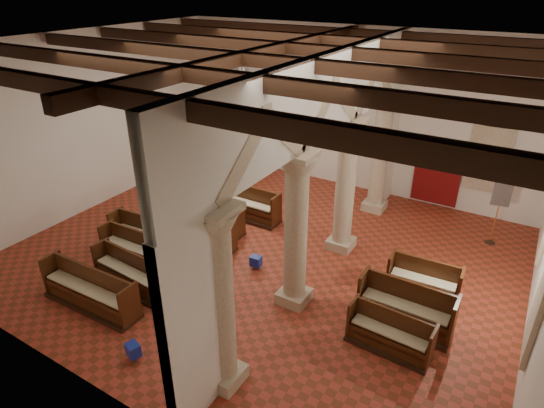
{
  "coord_description": "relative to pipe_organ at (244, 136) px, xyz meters",
  "views": [
    {
      "loc": [
        6.14,
        -9.78,
        7.51
      ],
      "look_at": [
        -0.06,
        0.5,
        1.45
      ],
      "focal_mm": 30.0,
      "sensor_mm": 36.0,
      "label": 1
    }
  ],
  "objects": [
    {
      "name": "window_back",
      "position": [
        9.5,
        0.48,
        0.83
      ],
      "size": [
        1.0,
        0.03,
        2.2
      ],
      "primitive_type": "cube",
      "color": "#2B6150",
      "rests_on": "wall_back"
    },
    {
      "name": "processional_banner",
      "position": [
        10.21,
        -1.31,
        -0.59
      ],
      "size": [
        0.52,
        0.66,
        2.27
      ],
      "rotation": [
        0.0,
        0.0,
        0.16
      ],
      "color": "black",
      "rests_on": "floor"
    },
    {
      "name": "aisle_pew_2",
      "position": [
        9.06,
        -5.13,
        -1.02
      ],
      "size": [
        1.84,
        0.79,
        1.05
      ],
      "rotation": [
        0.0,
        0.0,
        0.05
      ],
      "color": "black",
      "rests_on": "floor"
    },
    {
      "name": "nave_pew_3",
      "position": [
        1.89,
        -7.17,
        -1.01
      ],
      "size": [
        3.48,
        0.97,
        1.11
      ],
      "rotation": [
        0.0,
        0.0,
        0.07
      ],
      "color": "black",
      "rests_on": "floor"
    },
    {
      "name": "aisle_pew_0",
      "position": [
        8.91,
        -7.39,
        -1.05
      ],
      "size": [
        1.91,
        0.73,
        0.97
      ],
      "rotation": [
        0.0,
        0.0,
        -0.05
      ],
      "color": "black",
      "rests_on": "floor"
    },
    {
      "name": "dossal_curtain",
      "position": [
        8.0,
        0.42,
        -0.21
      ],
      "size": [
        1.8,
        0.07,
        2.17
      ],
      "color": "maroon",
      "rests_on": "floor"
    },
    {
      "name": "nave_pew_6",
      "position": [
        2.28,
        -3.88,
        -1.0
      ],
      "size": [
        3.35,
        0.77,
        1.12
      ],
      "rotation": [
        0.0,
        0.0,
        -0.01
      ],
      "color": "black",
      "rests_on": "floor"
    },
    {
      "name": "wall_front",
      "position": [
        4.5,
        -11.5,
        1.63
      ],
      "size": [
        14.0,
        0.02,
        6.0
      ],
      "primitive_type": "cube",
      "color": "white",
      "rests_on": "floor"
    },
    {
      "name": "hymnal_box_b",
      "position": [
        3.51,
        -7.24,
        -1.11
      ],
      "size": [
        0.39,
        0.35,
        0.32
      ],
      "primitive_type": "cube",
      "rotation": [
        0.0,
        0.0,
        0.35
      ],
      "color": "navy",
      "rests_on": "floor"
    },
    {
      "name": "lectern",
      "position": [
        1.03,
        -0.35,
        -0.86
      ],
      "size": [
        0.58,
        0.61,
        1.24
      ],
      "rotation": [
        0.0,
        0.0,
        -0.26
      ],
      "color": "#3B1E12",
      "rests_on": "floor"
    },
    {
      "name": "tube_heater_b",
      "position": [
        2.9,
        -8.81,
        -1.21
      ],
      "size": [
        0.86,
        0.29,
        0.09
      ],
      "primitive_type": "cylinder",
      "rotation": [
        0.0,
        1.57,
        0.25
      ],
      "color": "silver",
      "rests_on": "floor"
    },
    {
      "name": "aisle_pew_1",
      "position": [
        8.98,
        -6.46,
        -0.98
      ],
      "size": [
        2.22,
        0.79,
        1.15
      ],
      "rotation": [
        0.0,
        0.0,
        -0.01
      ],
      "color": "black",
      "rests_on": "floor"
    },
    {
      "name": "window_right_a",
      "position": [
        11.48,
        -7.0,
        0.83
      ],
      "size": [
        0.03,
        1.0,
        2.2
      ],
      "primitive_type": "cube",
      "color": "#2B6150",
      "rests_on": "wall_right"
    },
    {
      "name": "arcade",
      "position": [
        6.3,
        -5.5,
        2.19
      ],
      "size": [
        0.9,
        11.9,
        6.0
      ],
      "color": "beige",
      "rests_on": "floor"
    },
    {
      "name": "ceiling",
      "position": [
        4.5,
        -5.5,
        4.63
      ],
      "size": [
        14.0,
        14.0,
        0.0
      ],
      "primitive_type": "plane",
      "rotation": [
        3.14,
        0.0,
        0.0
      ],
      "color": "#331F11",
      "rests_on": "wall_back"
    },
    {
      "name": "tube_heater_a",
      "position": [
        1.71,
        -9.31,
        -1.21
      ],
      "size": [
        0.85,
        0.46,
        0.09
      ],
      "primitive_type": "cylinder",
      "rotation": [
        0.0,
        1.57,
        -0.43
      ],
      "color": "silver",
      "rests_on": "floor"
    },
    {
      "name": "ceiling_beams",
      "position": [
        4.5,
        -5.5,
        4.45
      ],
      "size": [
        13.8,
        11.8,
        0.3
      ],
      "primitive_type": null,
      "color": "black",
      "rests_on": "wall_back"
    },
    {
      "name": "floor",
      "position": [
        4.5,
        -5.5,
        -1.37
      ],
      "size": [
        14.0,
        14.0,
        0.0
      ],
      "primitive_type": "plane",
      "color": "#A03423",
      "rests_on": "ground"
    },
    {
      "name": "nave_pew_0",
      "position": [
        2.03,
        -9.82,
        -1.01
      ],
      "size": [
        2.84,
        0.79,
        1.08
      ],
      "rotation": [
        0.0,
        0.0,
        0.03
      ],
      "color": "black",
      "rests_on": "floor"
    },
    {
      "name": "nave_pew_2",
      "position": [
        1.88,
        -7.84,
        -1.04
      ],
      "size": [
        2.95,
        0.73,
        1.01
      ],
      "rotation": [
        0.0,
        0.0,
        0.02
      ],
      "color": "black",
      "rests_on": "floor"
    },
    {
      "name": "wall_left",
      "position": [
        -2.5,
        -5.5,
        1.63
      ],
      "size": [
        0.02,
        12.0,
        6.0
      ],
      "primitive_type": "cube",
      "color": "white",
      "rests_on": "floor"
    },
    {
      "name": "pipe_organ",
      "position": [
        0.0,
        0.0,
        0.0
      ],
      "size": [
        2.1,
        0.85,
        4.4
      ],
      "color": "black",
      "rests_on": "floor"
    },
    {
      "name": "hymnal_box_c",
      "position": [
        4.68,
        -6.29,
        -1.12
      ],
      "size": [
        0.32,
        0.27,
        0.3
      ],
      "primitive_type": "cube",
      "rotation": [
        0.0,
        0.0,
        0.09
      ],
      "color": "#151595",
      "rests_on": "floor"
    },
    {
      "name": "nave_pew_5",
      "position": [
        1.89,
        -5.14,
        -1.05
      ],
      "size": [
        2.96,
        0.68,
        0.98
      ],
      "rotation": [
        0.0,
        0.0,
        -0.01
      ],
      "color": "black",
      "rests_on": "floor"
    },
    {
      "name": "nave_pew_1",
      "position": [
        2.41,
        -8.75,
        -1.04
      ],
      "size": [
        2.66,
        0.84,
        1.01
      ],
      "rotation": [
        0.0,
        0.0,
        -0.07
      ],
      "color": "black",
      "rests_on": "floor"
    },
    {
      "name": "nave_pew_4",
      "position": [
        2.16,
        -6.08,
        -1.02
      ],
      "size": [
        3.04,
        0.73,
        1.06
      ],
      "rotation": [
        0.0,
        0.0,
        -0.01
      ],
      "color": "black",
      "rests_on": "floor"
    },
    {
      "name": "hymnal_box_a",
      "position": [
        4.26,
        -10.54,
        -1.12
      ],
      "size": [
        0.36,
        0.33,
        0.3
      ],
      "primitive_type": "cube",
      "rotation": [
        0.0,
        0.0,
        -0.29
      ],
      "color": "navy",
      "rests_on": "floor"
    },
    {
      "name": "wall_back",
      "position": [
        4.5,
        0.5,
        1.63
      ],
      "size": [
        14.0,
        0.02,
        6.0
      ],
      "primitive_type": "cube",
      "color": "white",
      "rests_on": "floor"
    }
  ]
}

